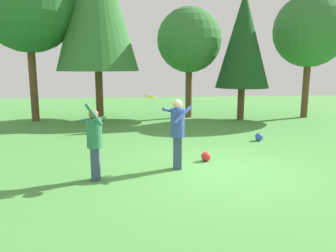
% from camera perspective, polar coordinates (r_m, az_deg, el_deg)
% --- Properties ---
extents(ground_plane, '(40.00, 40.00, 0.00)m').
position_cam_1_polar(ground_plane, '(8.39, 8.17, -7.41)').
color(ground_plane, '#4C9342').
extents(person_thrower, '(0.57, 0.54, 1.77)m').
position_cam_1_polar(person_thrower, '(7.48, -12.62, -2.15)').
color(person_thrower, '#38476B').
rests_on(person_thrower, ground_plane).
extents(person_catcher, '(0.74, 0.71, 1.75)m').
position_cam_1_polar(person_catcher, '(8.09, 1.65, -0.37)').
color(person_catcher, '#38476B').
rests_on(person_catcher, ground_plane).
extents(frisbee, '(0.37, 0.37, 0.11)m').
position_cam_1_polar(frisbee, '(7.48, -3.09, 5.06)').
color(frisbee, yellow).
extents(ball_red, '(0.26, 0.26, 0.26)m').
position_cam_1_polar(ball_red, '(9.01, 6.58, -5.27)').
color(ball_red, red).
rests_on(ball_red, ground_plane).
extents(ball_blue, '(0.27, 0.27, 0.27)m').
position_cam_1_polar(ball_blue, '(11.81, 15.48, -1.84)').
color(ball_blue, blue).
rests_on(ball_blue, ground_plane).
extents(tree_far_right, '(3.53, 3.53, 6.03)m').
position_cam_1_polar(tree_far_right, '(18.02, 23.38, 14.88)').
color(tree_far_right, brown).
rests_on(tree_far_right, ground_plane).
extents(tree_right, '(2.52, 2.52, 6.02)m').
position_cam_1_polar(tree_right, '(16.27, 12.92, 14.31)').
color(tree_right, brown).
rests_on(tree_right, ground_plane).
extents(tree_far_left, '(4.43, 4.43, 7.57)m').
position_cam_1_polar(tree_far_left, '(16.83, -23.16, 19.07)').
color(tree_far_left, brown).
rests_on(tree_far_left, ground_plane).
extents(tree_center, '(3.16, 3.16, 5.40)m').
position_cam_1_polar(tree_center, '(16.69, 3.69, 14.57)').
color(tree_center, brown).
rests_on(tree_center, ground_plane).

